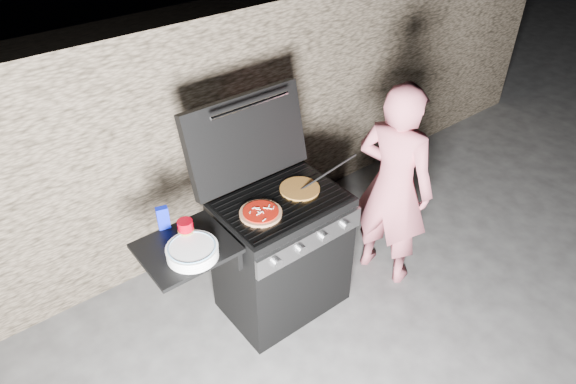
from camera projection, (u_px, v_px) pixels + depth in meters
ground at (283, 300)px, 3.70m from camera, size 50.00×50.00×0.00m
stone_wall at (196, 134)px, 3.83m from camera, size 8.00×0.35×1.80m
gas_grill at (251, 271)px, 3.31m from camera, size 1.34×0.79×0.91m
pizza_topped at (261, 212)px, 3.04m from camera, size 0.33×0.33×0.03m
pizza_plain at (300, 189)px, 3.25m from camera, size 0.33×0.33×0.01m
sauce_jar at (186, 231)px, 2.84m from camera, size 0.11×0.11×0.14m
blue_carton at (163, 218)px, 2.92m from camera, size 0.07×0.05×0.14m
plate_stack at (192, 251)px, 2.75m from camera, size 0.31×0.31×0.07m
person at (393, 186)px, 3.52m from camera, size 0.50×0.64×1.54m
tongs at (327, 173)px, 3.31m from camera, size 0.51×0.02×0.10m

